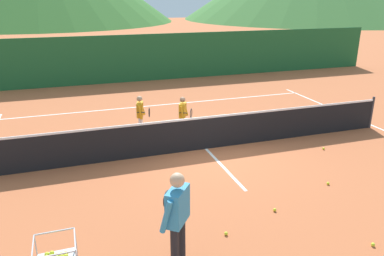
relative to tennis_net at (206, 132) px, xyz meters
name	(u,v)px	position (x,y,z in m)	size (l,w,h in m)	color
ground_plane	(206,149)	(0.00, 0.00, -0.50)	(120.00, 120.00, 0.00)	#BC6038
line_baseline_far	(164,105)	(0.00, 4.80, -0.50)	(12.05, 0.08, 0.01)	white
line_sideline_east	(375,127)	(6.03, 0.00, -0.50)	(0.08, 10.92, 0.01)	white
line_service_center	(206,149)	(0.00, 0.00, -0.50)	(0.08, 5.19, 0.01)	white
tennis_net	(206,132)	(0.00, 0.00, 0.00)	(11.63, 0.08, 1.05)	#333338
instructor	(177,212)	(-2.15, -4.47, 0.51)	(0.59, 0.82, 1.67)	black
student_0	(141,112)	(-1.54, 1.62, 0.27)	(0.42, 0.69, 1.28)	silver
student_1	(183,113)	(-0.31, 1.20, 0.26)	(0.41, 0.70, 1.26)	navy
tennis_ball_0	(324,148)	(3.16, -1.11, -0.47)	(0.07, 0.07, 0.07)	yellow
tennis_ball_1	(173,177)	(-1.39, -1.47, -0.47)	(0.07, 0.07, 0.07)	yellow
tennis_ball_2	(328,183)	(1.94, -2.92, -0.47)	(0.07, 0.07, 0.07)	yellow
tennis_ball_3	(373,245)	(1.25, -5.07, -0.47)	(0.07, 0.07, 0.07)	yellow
tennis_ball_4	(226,234)	(-1.08, -3.96, -0.47)	(0.07, 0.07, 0.07)	yellow
tennis_ball_6	(275,210)	(0.18, -3.53, -0.47)	(0.07, 0.07, 0.07)	yellow
windscreen_fence	(141,58)	(0.00, 9.38, 0.66)	(26.52, 0.08, 2.32)	#1E5B2D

